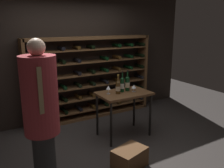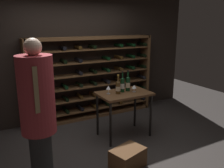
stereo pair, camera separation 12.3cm
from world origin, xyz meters
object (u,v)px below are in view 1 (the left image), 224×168
Objects in this scene: person_guest_blue_shirt at (41,114)px; wine_glass_stemmed_right at (134,87)px; wine_bottle_gold_foil at (118,87)px; wine_bottle_red_label at (122,84)px; wine_bottle_green_slim at (127,83)px; wine_crate at (130,158)px; tasting_table at (124,98)px; wine_rack at (92,78)px; wine_glass_stemmed_center at (108,88)px.

person_guest_blue_shirt is 2.06m from wine_glass_stemmed_right.
person_guest_blue_shirt is at bearing -151.00° from wine_bottle_gold_foil.
person_guest_blue_shirt is 1.92m from wine_bottle_red_label.
wine_bottle_gold_foil is at bearing -162.56° from wine_bottle_green_slim.
wine_crate is at bearing -12.32° from person_guest_blue_shirt.
wine_crate is at bearing -116.32° from wine_bottle_red_label.
wine_bottle_green_slim is at bearing 10.67° from wine_bottle_red_label.
tasting_table is 2.47× the size of wine_bottle_red_label.
person_guest_blue_shirt is at bearing -152.49° from wine_bottle_green_slim.
wine_bottle_gold_foil is at bearing -92.09° from wine_rack.
wine_rack is 1.13m from wine_bottle_red_label.
wine_bottle_green_slim is at bearing -79.20° from wine_rack.
wine_bottle_red_label is (-0.13, -0.02, 0.00)m from wine_bottle_green_slim.
wine_glass_stemmed_center is 0.48m from wine_glass_stemmed_right.
wine_bottle_red_label is at bearing 63.68° from wine_crate.
wine_glass_stemmed_center is at bearing 23.67° from person_guest_blue_shirt.
wine_bottle_gold_foil reaches higher than tasting_table.
wine_crate is 1.29m from wine_glass_stemmed_center.
wine_glass_stemmed_center reaches higher than wine_crate.
wine_glass_stemmed_center is (1.41, 0.94, -0.11)m from person_guest_blue_shirt.
tasting_table is at bearing 167.38° from wine_glass_stemmed_right.
wine_bottle_green_slim reaches higher than wine_glass_stemmed_center.
wine_glass_stemmed_right is (0.19, -0.09, -0.05)m from wine_bottle_red_label.
wine_rack is 1.18m from wine_bottle_gold_foil.
wine_rack is 1.12m from wine_bottle_green_slim.
wine_crate is 1.36m from wine_bottle_red_label.
wine_bottle_gold_foil is (-0.04, -1.18, 0.08)m from wine_rack.
tasting_table is 2.44× the size of wine_bottle_green_slim.
person_guest_blue_shirt is 15.02× the size of wine_glass_stemmed_right.
wine_glass_stemmed_center is at bearing -100.06° from wine_rack.
tasting_table is 1.19m from wine_crate.
wine_bottle_gold_foil is 0.14m from wine_bottle_red_label.
wine_bottle_green_slim is at bearing 0.02° from wine_glass_stemmed_center.
wine_bottle_red_label is at bearing -169.33° from wine_bottle_green_slim.
wine_glass_stemmed_center is at bearing 174.91° from wine_bottle_red_label.
wine_bottle_green_slim is (0.61, 0.99, 0.83)m from wine_crate.
wine_bottle_gold_foil is (1.56, 0.86, -0.10)m from person_guest_blue_shirt.
person_guest_blue_shirt is 2.05m from wine_bottle_green_slim.
person_guest_blue_shirt reaches higher than tasting_table.
wine_bottle_gold_foil is at bearing -176.68° from tasting_table.
wine_bottle_green_slim is 1.11× the size of wine_bottle_gold_foil.
wine_glass_stemmed_center is at bearing -179.98° from wine_bottle_green_slim.
tasting_table is (0.09, -1.17, -0.15)m from wine_rack.
wine_glass_stemmed_right is (0.06, -0.11, -0.05)m from wine_bottle_green_slim.
wine_glass_stemmed_center is at bearing 78.43° from wine_crate.
wine_rack is 1.18m from tasting_table.
tasting_table is at bearing 62.07° from wine_crate.
wine_rack reaches higher than wine_bottle_green_slim.
wine_crate is 1.27m from wine_bottle_gold_foil.
wine_bottle_red_label is (-0.01, 0.05, 0.25)m from tasting_table.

